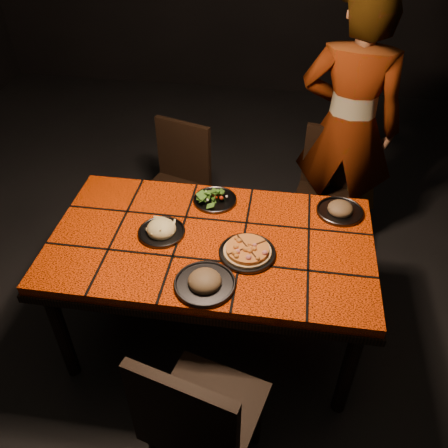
# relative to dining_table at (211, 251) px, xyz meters

# --- Properties ---
(room_shell) EXTENTS (6.04, 7.04, 3.08)m
(room_shell) POSITION_rel_dining_table_xyz_m (0.00, 0.00, 0.83)
(room_shell) COLOR black
(room_shell) RESTS_ON ground
(dining_table) EXTENTS (1.62, 0.92, 0.75)m
(dining_table) POSITION_rel_dining_table_xyz_m (0.00, 0.00, 0.00)
(dining_table) COLOR #DE3B07
(dining_table) RESTS_ON ground
(chair_near) EXTENTS (0.52, 0.52, 0.94)m
(chair_near) POSITION_rel_dining_table_xyz_m (0.08, -0.82, -0.13)
(chair_near) COLOR black
(chair_near) RESTS_ON ground
(chair_far_left) EXTENTS (0.49, 0.49, 0.87)m
(chair_far_left) POSITION_rel_dining_table_xyz_m (-0.38, 0.86, -0.17)
(chair_far_left) COLOR black
(chair_far_left) RESTS_ON ground
(chair_far_right) EXTENTS (0.46, 0.46, 0.87)m
(chair_far_right) POSITION_rel_dining_table_xyz_m (0.62, 0.92, -0.17)
(chair_far_right) COLOR black
(chair_far_right) RESTS_ON ground
(diner) EXTENTS (0.70, 0.52, 1.75)m
(diner) POSITION_rel_dining_table_xyz_m (0.70, 1.02, 0.21)
(diner) COLOR brown
(diner) RESTS_ON ground
(plate_pizza) EXTENTS (0.32, 0.32, 0.04)m
(plate_pizza) POSITION_rel_dining_table_xyz_m (0.19, -0.08, 0.10)
(plate_pizza) COLOR #343439
(plate_pizza) RESTS_ON dining_table
(plate_pasta) EXTENTS (0.24, 0.24, 0.08)m
(plate_pasta) POSITION_rel_dining_table_xyz_m (-0.25, 0.00, 0.10)
(plate_pasta) COLOR #343439
(plate_pasta) RESTS_ON dining_table
(plate_salad) EXTENTS (0.24, 0.24, 0.07)m
(plate_salad) POSITION_rel_dining_table_xyz_m (-0.03, 0.31, 0.10)
(plate_salad) COLOR #343439
(plate_salad) RESTS_ON dining_table
(plate_mushroom_a) EXTENTS (0.28, 0.28, 0.09)m
(plate_mushroom_a) POSITION_rel_dining_table_xyz_m (0.03, -0.31, 0.10)
(plate_mushroom_a) COLOR #343439
(plate_mushroom_a) RESTS_ON dining_table
(plate_mushroom_b) EXTENTS (0.25, 0.25, 0.08)m
(plate_mushroom_b) POSITION_rel_dining_table_xyz_m (0.64, 0.31, 0.10)
(plate_mushroom_b) COLOR #343439
(plate_mushroom_b) RESTS_ON dining_table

